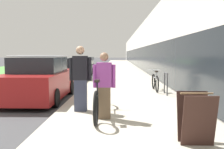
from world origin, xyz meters
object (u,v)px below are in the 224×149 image
person_rider (104,86)px  parked_sedan_curbside (40,80)px  sandwich_board_sign (196,118)px  parked_sedan_far (84,66)px  bike_rack_hoop (166,81)px  person_bystander (81,79)px  vintage_roadster_curbside (72,70)px  cruiser_bike_nearest (155,82)px  tandem_bicycle (99,99)px

person_rider → parked_sedan_curbside: size_ratio=0.37×
sandwich_board_sign → parked_sedan_far: (-4.27, 17.25, 0.06)m
bike_rack_hoop → parked_sedan_curbside: 4.75m
person_bystander → vintage_roadster_curbside: 9.15m
bike_rack_hoop → sandwich_board_sign: (-0.50, -5.29, -0.06)m
person_bystander → sandwich_board_sign: person_bystander is taller
person_rider → person_bystander: (-0.69, 0.79, 0.09)m
cruiser_bike_nearest → parked_sedan_curbside: (-4.46, -1.46, 0.22)m
cruiser_bike_nearest → vintage_roadster_curbside: (-4.47, 5.14, 0.15)m
parked_sedan_curbside → parked_sedan_far: size_ratio=1.01×
tandem_bicycle → parked_sedan_far: (-2.45, 15.22, 0.10)m
tandem_bicycle → parked_sedan_far: 15.41m
tandem_bicycle → person_rider: bearing=-68.4°
person_bystander → parked_sedan_far: (-1.91, 14.79, -0.38)m
sandwich_board_sign → vintage_roadster_curbside: (-4.23, 11.41, 0.06)m
tandem_bicycle → cruiser_bike_nearest: size_ratio=1.69×
person_rider → bike_rack_hoop: size_ratio=1.89×
tandem_bicycle → person_bystander: 0.84m
parked_sedan_curbside → parked_sedan_far: parked_sedan_curbside is taller
person_bystander → parked_sedan_curbside: bearing=128.3°
tandem_bicycle → person_rider: person_rider is taller
bike_rack_hoop → sandwich_board_sign: bearing=-95.5°
person_bystander → parked_sedan_far: 14.92m
bike_rack_hoop → parked_sedan_curbside: bearing=-174.1°
vintage_roadster_curbside → parked_sedan_far: size_ratio=1.07×
person_rider → person_bystander: 1.05m
person_rider → vintage_roadster_curbside: bearing=104.7°
cruiser_bike_nearest → parked_sedan_far: 11.87m
tandem_bicycle → cruiser_bike_nearest: (2.06, 4.24, -0.04)m
cruiser_bike_nearest → person_rider: bearing=-112.6°
person_rider → parked_sedan_curbside: (-2.54, 3.14, -0.21)m
parked_sedan_curbside → vintage_roadster_curbside: size_ratio=0.94×
vintage_roadster_curbside → parked_sedan_far: 5.84m
tandem_bicycle → person_bystander: (-0.54, 0.43, 0.48)m
tandem_bicycle → cruiser_bike_nearest: bearing=64.0°
person_rider → cruiser_bike_nearest: size_ratio=0.94×
sandwich_board_sign → parked_sedan_far: parked_sedan_far is taller
tandem_bicycle → parked_sedan_curbside: 3.67m
parked_sedan_curbside → bike_rack_hoop: bearing=5.9°
tandem_bicycle → sandwich_board_sign: tandem_bicycle is taller
bike_rack_hoop → vintage_roadster_curbside: size_ratio=0.18×
person_bystander → cruiser_bike_nearest: 4.65m
person_bystander → bike_rack_hoop: 4.05m
tandem_bicycle → person_rider: (0.15, -0.37, 0.39)m
vintage_roadster_curbside → parked_sedan_curbside: bearing=-89.9°
parked_sedan_curbside → person_bystander: bearing=-51.7°
vintage_roadster_curbside → parked_sedan_far: vintage_roadster_curbside is taller
parked_sedan_curbside → sandwich_board_sign: bearing=-48.7°
tandem_bicycle → cruiser_bike_nearest: tandem_bicycle is taller
cruiser_bike_nearest → parked_sedan_far: (-4.52, 10.98, 0.14)m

